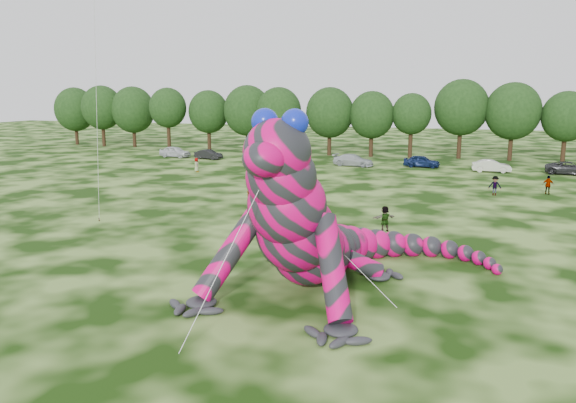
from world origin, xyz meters
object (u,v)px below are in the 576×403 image
Objects in this scene: inflatable_gecko at (318,195)px; flying_kite at (94,8)px; tree_4 at (209,120)px; spectator_4 at (196,165)px; spectator_0 at (249,197)px; tree_8 at (372,124)px; spectator_3 at (548,185)px; tree_5 at (247,118)px; tree_2 at (133,117)px; tree_1 at (102,116)px; car_4 at (422,161)px; spectator_2 at (495,186)px; spectator_1 at (280,189)px; tree_10 at (461,119)px; car_0 at (175,152)px; car_6 at (570,168)px; car_5 at (491,166)px; spectator_5 at (385,219)px; car_3 at (353,160)px; tree_9 at (411,126)px; car_1 at (209,154)px; tree_12 at (566,127)px; tree_0 at (75,116)px; tree_11 at (512,122)px; car_2 at (293,155)px; tree_6 at (279,121)px; tree_7 at (330,121)px; tree_3 at (168,119)px.

flying_kite is (-15.03, 4.46, 9.64)m from inflatable_gecko.
tree_4 is 24.68m from spectator_4.
spectator_4 is at bearing 54.18° from spectator_0.
spectator_0 is (5.39, 10.71, -13.02)m from flying_kite.
tree_8 is 5.34× the size of spectator_3.
tree_5 is 6.15× the size of spectator_0.
spectator_4 is (22.72, -22.58, -4.03)m from tree_2.
tree_1 is 35.81m from spectator_4.
car_4 is at bearing -5.81° from spectator_0.
spectator_1 is at bearing -156.54° from spectator_2.
car_0 is (-37.00, -10.62, -4.50)m from tree_10.
car_0 is 15.01m from spectator_4.
car_5 is at bearing 104.17° from car_6.
spectator_5 is (26.97, -42.86, -4.06)m from tree_5.
tree_2 is (5.34, 0.71, -0.08)m from tree_1.
spectator_3 is (28.38, 23.79, -12.98)m from flying_kite.
spectator_3 reaches higher than spectator_0.
car_4 is 7.98m from car_5.
spectator_1 is at bearing -176.74° from car_3.
inflatable_gecko is 3.78× the size of car_0.
car_4 is at bearing -125.18° from spectator_5.
tree_9 is (30.71, -1.37, -0.19)m from tree_4.
tree_2 reaches higher than spectator_1.
tree_10 is 2.74× the size of car_1.
spectator_5 is (-16.17, -42.16, -3.64)m from tree_12.
tree_0 is 2.27× the size of car_5.
car_5 is (35.50, -1.14, 0.06)m from car_1.
tree_11 is 28.57m from car_2.
tree_6 is at bearing 138.98° from spectator_2.
tree_1 is at bearing 82.87° from car_3.
car_3 is 2.87× the size of spectator_2.
tree_12 is at bearing 5.55° from car_6.
tree_11 reaches higher than spectator_1.
car_4 is at bearing -10.99° from tree_1.
car_1 is (-31.67, -11.19, -4.62)m from tree_10.
tree_7 is at bearing 86.68° from flying_kite.
tree_3 is 5.51× the size of spectator_2.
car_6 is at bearing -44.41° from tree_10.
spectator_5 is (1.65, 10.63, -3.34)m from inflatable_gecko.
tree_7 is 2.14× the size of car_0.
tree_10 is 2.48× the size of car_4.
tree_12 is at bearing 85.94° from spectator_1.
inflatable_gecko is at bearing -139.48° from car_1.
spectator_3 reaches higher than car_1.
car_1 is at bearing -40.22° from tree_3.
car_4 is at bearing -13.05° from tree_2.
spectator_4 is at bearing 8.60° from spectator_3.
tree_5 reaches higher than spectator_1.
tree_2 is at bearing 66.59° from car_2.
tree_10 is 6.40m from tree_11.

